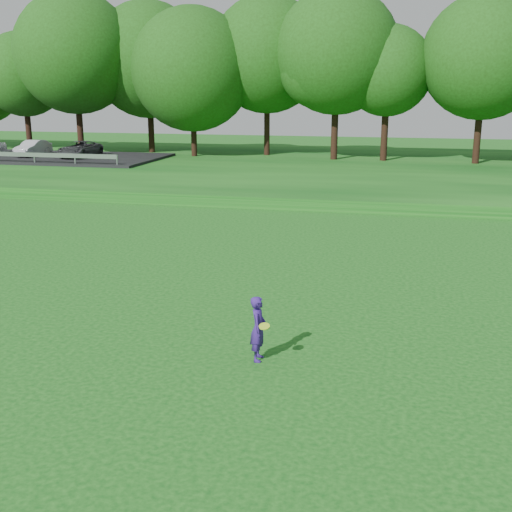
# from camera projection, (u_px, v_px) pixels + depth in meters

# --- Properties ---
(ground) EXTENTS (140.00, 140.00, 0.00)m
(ground) POSITION_uv_depth(u_px,v_px,m) (97.00, 366.00, 13.87)
(ground) COLOR #0E4812
(ground) RESTS_ON ground
(berm) EXTENTS (130.00, 30.00, 0.60)m
(berm) POSITION_uv_depth(u_px,v_px,m) (317.00, 168.00, 45.81)
(berm) COLOR #0E4812
(berm) RESTS_ON ground
(walking_path) EXTENTS (130.00, 1.60, 0.04)m
(walking_path) POSITION_uv_depth(u_px,v_px,m) (279.00, 206.00, 32.70)
(walking_path) COLOR gray
(walking_path) RESTS_ON ground
(treeline) EXTENTS (104.00, 7.00, 15.00)m
(treeline) POSITION_uv_depth(u_px,v_px,m) (327.00, 57.00, 47.60)
(treeline) COLOR #1A400E
(treeline) RESTS_ON berm
(parking_lot) EXTENTS (24.00, 9.00, 1.38)m
(parking_lot) POSITION_uv_depth(u_px,v_px,m) (13.00, 153.00, 49.76)
(parking_lot) COLOR black
(parking_lot) RESTS_ON berm
(woman) EXTENTS (0.52, 0.69, 1.47)m
(woman) POSITION_uv_depth(u_px,v_px,m) (258.00, 329.00, 14.04)
(woman) COLOR navy
(woman) RESTS_ON ground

